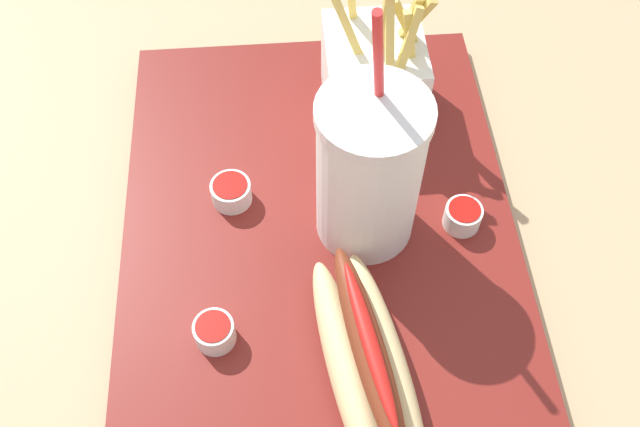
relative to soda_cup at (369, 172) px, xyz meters
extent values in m
cube|color=tan|center=(-0.01, 0.04, -0.11)|extent=(2.40, 2.40, 0.02)
cube|color=maroon|center=(-0.01, 0.04, -0.09)|extent=(0.48, 0.34, 0.02)
cylinder|color=white|center=(0.00, 0.00, -0.01)|extent=(0.08, 0.08, 0.14)
cylinder|color=white|center=(0.00, 0.00, 0.07)|extent=(0.09, 0.09, 0.01)
cylinder|color=red|center=(0.01, 0.00, 0.12)|extent=(0.03, 0.02, 0.09)
cube|color=white|center=(0.14, -0.02, -0.03)|extent=(0.10, 0.09, 0.08)
cube|color=#E5C660|center=(0.11, -0.04, 0.02)|extent=(0.03, 0.03, 0.08)
cube|color=#E5C660|center=(0.14, -0.05, 0.03)|extent=(0.03, 0.01, 0.07)
cube|color=#E5C660|center=(0.10, -0.03, 0.04)|extent=(0.03, 0.01, 0.09)
cube|color=#E5C660|center=(0.14, -0.05, 0.03)|extent=(0.04, 0.03, 0.08)
cube|color=#E5C660|center=(0.12, -0.05, 0.02)|extent=(0.01, 0.02, 0.08)
cube|color=#E5C660|center=(0.14, 0.01, 0.04)|extent=(0.03, 0.04, 0.08)
cube|color=#E5C660|center=(0.17, 0.00, 0.03)|extent=(0.02, 0.02, 0.07)
cube|color=#E5C660|center=(0.12, -0.02, 0.04)|extent=(0.03, 0.01, 0.09)
cube|color=#E5C660|center=(0.14, -0.05, 0.02)|extent=(0.02, 0.04, 0.08)
ellipsoid|color=#E5C689|center=(-0.13, 0.00, -0.06)|extent=(0.19, 0.06, 0.04)
ellipsoid|color=#E5C689|center=(-0.14, 0.03, -0.06)|extent=(0.19, 0.06, 0.04)
ellipsoid|color=maroon|center=(-0.14, 0.01, -0.03)|extent=(0.17, 0.05, 0.02)
ellipsoid|color=red|center=(-0.14, 0.01, -0.02)|extent=(0.13, 0.03, 0.01)
cylinder|color=white|center=(0.00, -0.09, -0.07)|extent=(0.03, 0.03, 0.02)
cylinder|color=#B2140F|center=(0.00, -0.09, -0.06)|extent=(0.03, 0.03, 0.01)
cylinder|color=white|center=(-0.10, 0.13, -0.07)|extent=(0.03, 0.03, 0.02)
cylinder|color=#B2140F|center=(-0.10, 0.13, -0.06)|extent=(0.03, 0.03, 0.01)
cylinder|color=white|center=(0.04, 0.12, -0.07)|extent=(0.04, 0.04, 0.02)
cylinder|color=#B2140F|center=(0.04, 0.12, -0.06)|extent=(0.03, 0.03, 0.01)
camera|label=1|loc=(-0.33, 0.06, 0.44)|focal=39.27mm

